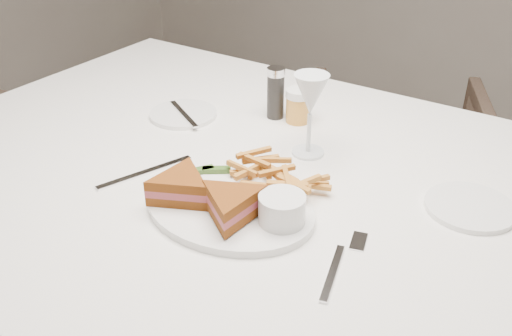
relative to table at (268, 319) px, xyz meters
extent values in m
cube|color=white|center=(0.00, 0.00, 0.00)|extent=(1.62, 1.08, 0.75)
imported|color=#4A392D|center=(-0.07, 0.93, -0.06)|extent=(0.79, 0.77, 0.63)
ellipsoid|color=white|center=(0.00, -0.13, 0.38)|extent=(0.32, 0.25, 0.01)
cube|color=silver|center=(-0.22, -0.12, 0.38)|extent=(0.08, 0.20, 0.00)
cylinder|color=white|center=(-0.33, 0.13, 0.38)|extent=(0.16, 0.16, 0.01)
cylinder|color=white|center=(0.35, 0.11, 0.38)|extent=(0.16, 0.16, 0.01)
cylinder|color=black|center=(-0.14, 0.25, 0.44)|extent=(0.04, 0.04, 0.12)
cylinder|color=gold|center=(-0.09, 0.26, 0.42)|extent=(0.06, 0.06, 0.08)
cube|color=#365B1F|center=(-0.09, -0.06, 0.40)|extent=(0.05, 0.04, 0.01)
cube|color=#365B1F|center=(-0.11, -0.08, 0.40)|extent=(0.04, 0.05, 0.01)
cylinder|color=white|center=(0.10, -0.13, 0.42)|extent=(0.08, 0.08, 0.05)
camera|label=1|loc=(0.50, -0.81, 0.96)|focal=40.00mm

